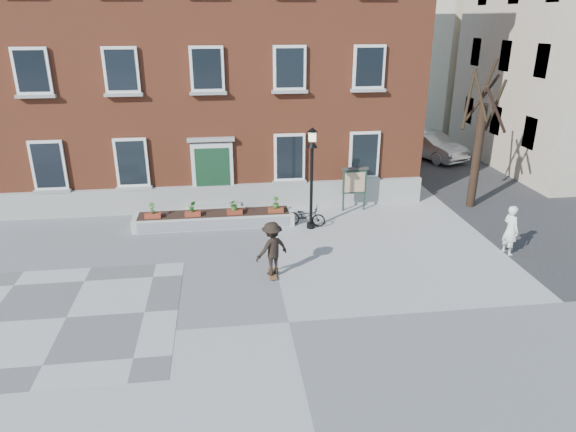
{
  "coord_description": "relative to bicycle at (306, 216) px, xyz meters",
  "views": [
    {
      "loc": [
        -1.55,
        -11.71,
        7.67
      ],
      "look_at": [
        0.5,
        4.0,
        1.5
      ],
      "focal_mm": 32.0,
      "sensor_mm": 36.0,
      "label": 1
    }
  ],
  "objects": [
    {
      "name": "bystander",
      "position": [
        6.52,
        -3.41,
        0.47
      ],
      "size": [
        0.54,
        0.71,
        1.75
      ],
      "primitive_type": "imported",
      "rotation": [
        0.0,
        0.0,
        1.78
      ],
      "color": "white",
      "rests_on": "ground"
    },
    {
      "name": "lamp_post",
      "position": [
        0.16,
        -0.25,
        2.13
      ],
      "size": [
        0.4,
        0.4,
        3.93
      ],
      "color": "black",
      "rests_on": "ground"
    },
    {
      "name": "notice_board",
      "position": [
        2.29,
        1.46,
        0.86
      ],
      "size": [
        1.1,
        0.16,
        1.87
      ],
      "color": "#193224",
      "rests_on": "ground"
    },
    {
      "name": "bicycle",
      "position": [
        0.0,
        0.0,
        0.0
      ],
      "size": [
        1.64,
        1.02,
        0.81
      ],
      "primitive_type": "imported",
      "rotation": [
        0.0,
        0.0,
        1.24
      ],
      "color": "black",
      "rests_on": "ground"
    },
    {
      "name": "side_street",
      "position": [
        16.44,
        13.08,
        6.62
      ],
      "size": [
        15.2,
        36.0,
        14.5
      ],
      "color": "#373739",
      "rests_on": "ground"
    },
    {
      "name": "ground",
      "position": [
        -1.55,
        -6.71,
        -0.41
      ],
      "size": [
        100.0,
        100.0,
        0.0
      ],
      "primitive_type": "plane",
      "color": "#9B9B9E",
      "rests_on": "ground"
    },
    {
      "name": "brick_building",
      "position": [
        -3.55,
        7.27,
        5.9
      ],
      "size": [
        18.4,
        10.85,
        12.6
      ],
      "color": "brown",
      "rests_on": "ground"
    },
    {
      "name": "bare_tree",
      "position": [
        7.46,
        1.3,
        2.38
      ],
      "size": [
        1.83,
        1.83,
        6.16
      ],
      "color": "black",
      "rests_on": "ground"
    },
    {
      "name": "skateboarder",
      "position": [
        -1.72,
        -3.99,
        0.54
      ],
      "size": [
        1.3,
        1.1,
        1.82
      ],
      "color": "brown",
      "rests_on": "ground"
    },
    {
      "name": "parked_car",
      "position": [
        8.74,
        9.24,
        0.36
      ],
      "size": [
        3.34,
        4.9,
        1.53
      ],
      "primitive_type": "imported",
      "rotation": [
        0.0,
        0.0,
        0.41
      ],
      "color": "silver",
      "rests_on": "ground"
    },
    {
      "name": "planter_assembly",
      "position": [
        -3.54,
        0.47,
        -0.1
      ],
      "size": [
        6.2,
        1.12,
        1.15
      ],
      "color": "silver",
      "rests_on": "ground"
    },
    {
      "name": "checker_patch",
      "position": [
        -7.55,
        -5.71,
        -0.4
      ],
      "size": [
        6.0,
        6.0,
        0.01
      ],
      "primitive_type": "cube",
      "color": "#5D5D5F",
      "rests_on": "ground"
    }
  ]
}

